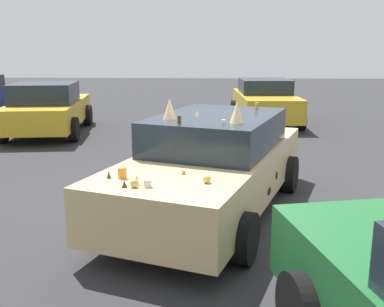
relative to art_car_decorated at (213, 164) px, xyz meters
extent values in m
plane|color=#2D2D30|center=(-0.04, 0.01, -0.73)|extent=(60.00, 60.00, 0.00)
cube|color=#D8BC7F|center=(-0.04, 0.01, -0.13)|extent=(4.98, 3.21, 0.69)
cube|color=#1E2833|center=(0.14, -0.05, 0.47)|extent=(2.69, 2.28, 0.49)
cylinder|color=black|center=(-1.70, -0.35, -0.43)|extent=(0.65, 0.41, 0.61)
cylinder|color=black|center=(-1.10, 1.34, -0.43)|extent=(0.65, 0.41, 0.61)
cylinder|color=black|center=(1.02, -1.32, -0.43)|extent=(0.65, 0.41, 0.61)
cylinder|color=black|center=(1.62, 0.38, -0.43)|extent=(0.65, 0.41, 0.61)
ellipsoid|color=black|center=(0.37, 0.81, -0.11)|extent=(0.19, 0.08, 0.08)
ellipsoid|color=black|center=(0.46, 0.77, -0.24)|extent=(0.10, 0.05, 0.15)
ellipsoid|color=black|center=(-0.64, 1.16, -0.26)|extent=(0.15, 0.07, 0.10)
ellipsoid|color=black|center=(0.00, 0.94, -0.15)|extent=(0.12, 0.06, 0.09)
ellipsoid|color=black|center=(-0.42, -0.79, -0.28)|extent=(0.19, 0.08, 0.11)
ellipsoid|color=black|center=(-1.12, 1.33, -0.13)|extent=(0.19, 0.08, 0.10)
ellipsoid|color=black|center=(1.34, 0.46, -0.07)|extent=(0.19, 0.08, 0.11)
ellipsoid|color=black|center=(0.04, -0.95, -0.18)|extent=(0.11, 0.06, 0.13)
ellipsoid|color=black|center=(-1.83, -0.29, -0.28)|extent=(0.12, 0.06, 0.08)
ellipsoid|color=black|center=(1.80, 0.29, -0.23)|extent=(0.19, 0.08, 0.16)
ellipsoid|color=black|center=(2.02, 0.22, -0.22)|extent=(0.16, 0.07, 0.14)
sphere|color=tan|center=(-1.70, 0.08, 0.27)|extent=(0.09, 0.09, 0.09)
sphere|color=orange|center=(-1.36, 0.36, 0.24)|extent=(0.05, 0.05, 0.05)
cone|color=tan|center=(-1.81, 0.85, 0.28)|extent=(0.09, 0.09, 0.12)
cone|color=#51381E|center=(-1.90, 0.97, 0.26)|extent=(0.09, 0.09, 0.08)
cone|color=#51381E|center=(-1.56, 1.21, 0.27)|extent=(0.07, 0.07, 0.09)
sphere|color=tan|center=(-1.89, 0.86, 0.27)|extent=(0.09, 0.09, 0.09)
cylinder|color=orange|center=(-1.55, 1.06, 0.28)|extent=(0.12, 0.12, 0.13)
cylinder|color=silver|center=(-1.87, 0.72, 0.26)|extent=(0.12, 0.12, 0.08)
cone|color=tan|center=(0.06, 0.24, 0.75)|extent=(0.06, 0.06, 0.08)
cone|color=silver|center=(0.45, -0.36, 0.77)|extent=(0.05, 0.05, 0.12)
cylinder|color=silver|center=(-0.66, -0.12, 0.74)|extent=(0.06, 0.06, 0.06)
cylinder|color=#A87A38|center=(0.80, -0.69, 0.77)|extent=(0.07, 0.07, 0.11)
cylinder|color=#51381E|center=(-0.66, 0.46, 0.77)|extent=(0.05, 0.05, 0.11)
cone|color=#D8BC7F|center=(-0.61, -0.30, 0.86)|extent=(0.18, 0.18, 0.29)
cone|color=#D8BC7F|center=(-0.29, 0.61, 0.86)|extent=(0.18, 0.18, 0.29)
cube|color=gold|center=(8.16, -1.72, -0.12)|extent=(4.06, 1.88, 0.70)
cube|color=#1E2833|center=(8.42, -1.71, 0.45)|extent=(1.76, 1.63, 0.45)
cylinder|color=black|center=(6.97, -2.65, -0.43)|extent=(0.62, 0.25, 0.61)
cylinder|color=black|center=(6.88, -0.92, -0.43)|extent=(0.62, 0.25, 0.61)
cylinder|color=black|center=(9.43, -2.53, -0.43)|extent=(0.62, 0.25, 0.61)
cylinder|color=black|center=(9.35, -0.80, -0.43)|extent=(0.62, 0.25, 0.61)
cube|color=gold|center=(6.22, 4.67, -0.14)|extent=(4.31, 2.26, 0.64)
cube|color=#1E2833|center=(5.92, 4.64, 0.45)|extent=(1.89, 1.83, 0.54)
cylinder|color=black|center=(7.39, 5.73, -0.41)|extent=(0.67, 0.29, 0.65)
cylinder|color=black|center=(7.60, 3.92, -0.41)|extent=(0.67, 0.29, 0.65)
cylinder|color=black|center=(4.84, 5.43, -0.41)|extent=(0.67, 0.29, 0.65)
cylinder|color=black|center=(5.06, 3.61, -0.41)|extent=(0.67, 0.29, 0.65)
cylinder|color=black|center=(10.24, 7.52, -0.43)|extent=(0.60, 0.22, 0.60)
camera|label=1|loc=(-6.55, 0.06, 1.69)|focal=42.67mm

